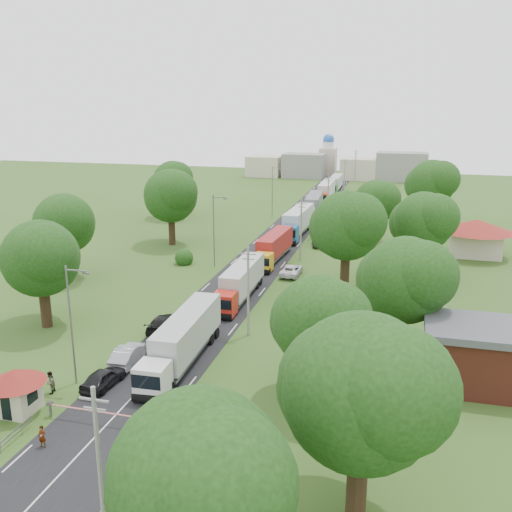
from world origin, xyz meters
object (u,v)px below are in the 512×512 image
(boom_barrier, at_px, (88,411))
(truck_0, at_px, (183,339))
(car_lane_mid, at_px, (128,355))
(guard_booth, at_px, (16,385))
(pedestrian_near, at_px, (42,437))
(info_sign, at_px, (314,221))
(car_lane_front, at_px, (103,378))

(boom_barrier, distance_m, truck_0, 11.29)
(boom_barrier, height_order, truck_0, truck_0)
(truck_0, height_order, car_lane_mid, truck_0)
(guard_booth, distance_m, truck_0, 13.96)
(guard_booth, distance_m, pedestrian_near, 5.82)
(truck_0, bearing_deg, info_sign, 85.84)
(guard_booth, relative_size, car_lane_mid, 0.87)
(truck_0, bearing_deg, car_lane_mid, -162.59)
(guard_booth, height_order, pedestrian_near, guard_booth)
(truck_0, relative_size, pedestrian_near, 9.63)
(boom_barrier, height_order, car_lane_mid, car_lane_mid)
(boom_barrier, height_order, guard_booth, guard_booth)
(boom_barrier, xyz_separation_m, car_lane_mid, (-1.64, 9.37, -0.06))
(guard_booth, bearing_deg, boom_barrier, 0.01)
(info_sign, distance_m, car_lane_mid, 51.34)
(info_sign, relative_size, car_lane_mid, 0.81)
(car_lane_front, height_order, pedestrian_near, car_lane_front)
(guard_booth, bearing_deg, car_lane_mid, 65.85)
(boom_barrier, xyz_separation_m, car_lane_front, (-1.64, 5.00, -0.12))
(pedestrian_near, bearing_deg, car_lane_mid, 91.50)
(truck_0, xyz_separation_m, pedestrian_near, (-4.37, -14.30, -1.41))
(pedestrian_near, bearing_deg, boom_barrier, 68.64)
(info_sign, relative_size, pedestrian_near, 2.65)
(pedestrian_near, bearing_deg, car_lane_front, 92.09)
(guard_booth, height_order, car_lane_front, guard_booth)
(car_lane_front, bearing_deg, info_sign, -93.32)
(guard_booth, relative_size, info_sign, 1.07)
(boom_barrier, xyz_separation_m, pedestrian_near, (-1.39, -3.48, -0.12))
(car_lane_front, xyz_separation_m, pedestrian_near, (0.26, -8.48, -0.00))
(guard_booth, distance_m, car_lane_front, 6.68)
(car_lane_mid, bearing_deg, boom_barrier, 96.35)
(guard_booth, bearing_deg, car_lane_front, 49.98)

